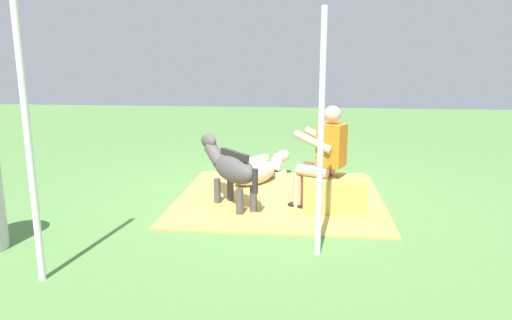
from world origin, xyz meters
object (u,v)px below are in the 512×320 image
object	(u,v)px
pony_lying	(259,171)
tent_pole_right	(29,148)
pony_standing	(231,168)
tent_pole_left	(321,137)
person_seated	(323,154)
hay_bale	(334,194)

from	to	relation	value
pony_lying	tent_pole_right	size ratio (longest dim) A/B	0.54
pony_standing	tent_pole_left	size ratio (longest dim) A/B	0.48
tent_pole_left	tent_pole_right	size ratio (longest dim) A/B	1.00
person_seated	tent_pole_left	xyz separation A→B (m)	(0.07, 1.38, 0.44)
hay_bale	tent_pole_left	size ratio (longest dim) A/B	0.33
hay_bale	pony_standing	world-z (taller)	pony_standing
pony_standing	tent_pole_right	world-z (taller)	tent_pole_right
pony_lying	tent_pole_right	distance (m)	3.86
pony_lying	tent_pole_right	xyz separation A→B (m)	(1.54, 3.40, 0.98)
hay_bale	tent_pole_left	world-z (taller)	tent_pole_left
pony_standing	tent_pole_right	size ratio (longest dim) A/B	0.48
pony_standing	tent_pole_right	bearing A→B (deg)	59.33
hay_bale	tent_pole_left	bearing A→B (deg)	80.52
hay_bale	person_seated	bearing A→B (deg)	-16.89
pony_standing	person_seated	bearing A→B (deg)	179.58
hay_bale	pony_standing	xyz separation A→B (m)	(1.30, -0.05, 0.29)
tent_pole_left	tent_pole_right	distance (m)	2.52
person_seated	pony_lying	world-z (taller)	person_seated
tent_pole_left	hay_bale	bearing A→B (deg)	-99.48
tent_pole_right	pony_standing	bearing A→B (deg)	-120.67
pony_standing	tent_pole_left	xyz separation A→B (m)	(-1.08, 1.39, 0.65)
tent_pole_left	tent_pole_right	bearing A→B (deg)	18.77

